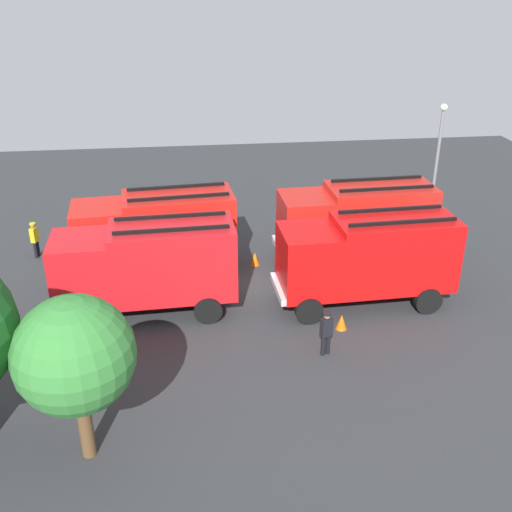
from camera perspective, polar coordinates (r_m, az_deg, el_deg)
ground_plane at (r=26.37m, az=-0.00°, el=-2.74°), size 47.11×47.11×0.00m
fire_truck_0 at (r=27.99m, az=9.56°, el=3.49°), size 7.28×2.94×3.88m
fire_truck_1 at (r=26.90m, az=-9.53°, el=2.56°), size 7.38×3.23×3.88m
fire_truck_2 at (r=24.44m, az=10.58°, el=0.04°), size 7.29×2.98×3.88m
fire_truck_3 at (r=23.75m, az=-10.41°, el=-0.74°), size 7.29×2.99×3.88m
firefighter_0 at (r=21.75m, az=-18.60°, el=-7.79°), size 0.30×0.45×1.83m
firefighter_1 at (r=21.49m, az=6.71°, el=-7.14°), size 0.48×0.36×1.72m
firefighter_2 at (r=30.64m, az=3.96°, el=3.36°), size 0.31×0.46×1.71m
firefighter_3 at (r=30.38m, az=-20.32°, el=1.61°), size 0.36×0.47×1.76m
tree_0 at (r=16.60m, az=-16.90°, el=-9.07°), size 3.24×3.24×5.03m
traffic_cone_0 at (r=30.96m, az=8.63°, el=2.01°), size 0.40×0.40×0.57m
traffic_cone_1 at (r=27.99m, az=-0.11°, el=-0.25°), size 0.44×0.44×0.63m
traffic_cone_2 at (r=23.36m, az=8.14°, el=-6.21°), size 0.43×0.43×0.61m
lamppost at (r=32.34m, az=16.88°, el=8.96°), size 0.36×0.36×6.58m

